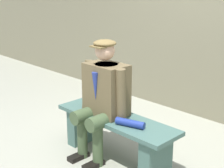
# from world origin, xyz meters

# --- Properties ---
(ground_plane) EXTENTS (30.00, 30.00, 0.00)m
(ground_plane) POSITION_xyz_m (0.00, 0.00, 0.00)
(ground_plane) COLOR gray
(bench) EXTENTS (1.44, 0.43, 0.47)m
(bench) POSITION_xyz_m (0.00, 0.00, 0.31)
(bench) COLOR #40615A
(bench) RESTS_ON ground
(seated_man) EXTENTS (0.62, 0.57, 1.28)m
(seated_man) POSITION_xyz_m (0.14, 0.05, 0.70)
(seated_man) COLOR brown
(seated_man) RESTS_ON ground
(rolled_magazine) EXTENTS (0.31, 0.16, 0.07)m
(rolled_magazine) POSITION_xyz_m (-0.27, 0.07, 0.51)
(rolled_magazine) COLOR navy
(rolled_magazine) RESTS_ON bench
(stadium_wall) EXTENTS (12.00, 0.24, 2.03)m
(stadium_wall) POSITION_xyz_m (0.00, -1.78, 1.01)
(stadium_wall) COLOR #79755B
(stadium_wall) RESTS_ON ground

